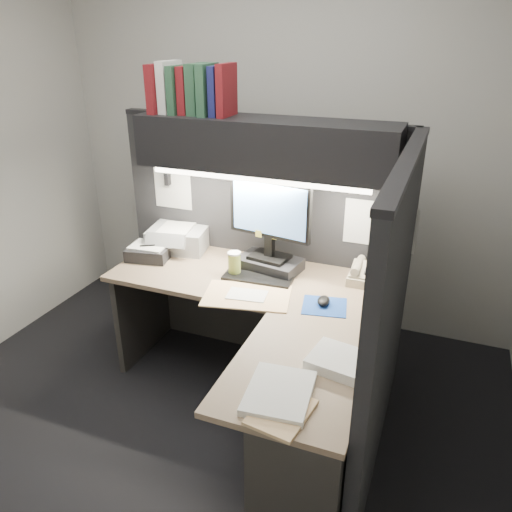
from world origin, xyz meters
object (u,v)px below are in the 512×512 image
desk (267,381)px  coffee_cup (234,265)px  overhead_shelf (265,145)px  monitor (270,236)px  notebook_stack (150,252)px  keyboard (257,279)px  printer (180,238)px  telephone (368,275)px

desk → coffee_cup: bearing=127.2°
overhead_shelf → monitor: size_ratio=2.67×
overhead_shelf → notebook_stack: bearing=-167.0°
keyboard → printer: 0.73m
desk → monitor: size_ratio=2.93×
notebook_stack → monitor: bearing=8.4°
printer → notebook_stack: size_ratio=1.42×
overhead_shelf → printer: 0.94m
monitor → telephone: (0.61, 0.06, -0.19)m
telephone → coffee_cup: coffee_cup is taller
telephone → coffee_cup: (-0.78, -0.21, 0.03)m
coffee_cup → printer: size_ratio=0.37×
monitor → keyboard: (-0.02, -0.17, -0.22)m
overhead_shelf → notebook_stack: overhead_shelf is taller
desk → keyboard: bearing=116.0°
coffee_cup → printer: 0.58m
keyboard → desk: bearing=-67.6°
desk → monitor: bearing=109.3°
overhead_shelf → notebook_stack: (-0.74, -0.17, -0.73)m
monitor → printer: bearing=-179.1°
monitor → coffee_cup: bearing=-129.7°
overhead_shelf → monitor: bearing=-43.7°
printer → coffee_cup: bearing=-35.8°
keyboard → telephone: size_ratio=1.86×
telephone → notebook_stack: size_ratio=0.84×
telephone → printer: printer is taller
overhead_shelf → keyboard: 0.79m
overhead_shelf → telephone: size_ratio=6.84×
desk → coffee_cup: size_ratio=11.98×
monitor → telephone: monitor is taller
coffee_cup → overhead_shelf: bearing=60.5°
desk → keyboard: size_ratio=4.04×
notebook_stack → printer: bearing=64.6°
keyboard → overhead_shelf: bearing=97.0°
monitor → printer: 0.72m
printer → notebook_stack: bearing=-125.5°
notebook_stack → overhead_shelf: bearing=13.0°
monitor → overhead_shelf: bearing=145.6°
keyboard → printer: size_ratio=1.10×
telephone → notebook_stack: bearing=-172.3°
monitor → telephone: 0.64m
overhead_shelf → printer: (-0.64, 0.05, -0.69)m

